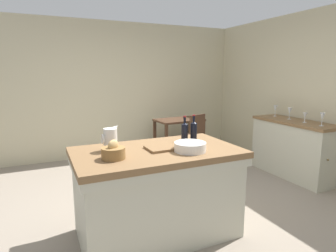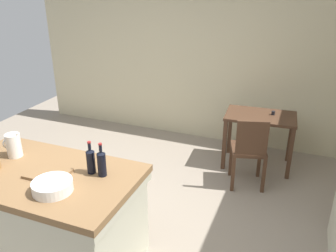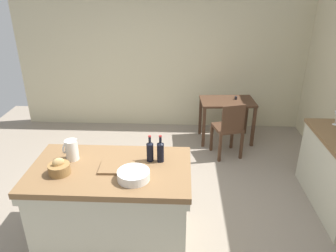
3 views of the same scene
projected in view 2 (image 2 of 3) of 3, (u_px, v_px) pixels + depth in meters
ground_plane at (116, 232)px, 3.59m from camera, size 6.76×6.76×0.00m
wall_back at (196, 55)px, 5.30m from camera, size 5.32×0.12×2.60m
island_table at (49, 213)px, 3.10m from camera, size 1.61×0.94×0.90m
writing_desk at (260, 123)px, 4.63m from camera, size 0.94×0.62×0.79m
wooden_chair at (249, 150)px, 4.18m from camera, size 0.50×0.50×0.92m
pitcher at (14, 145)px, 3.16m from camera, size 0.17×0.13×0.26m
wash_bowl at (53, 186)px, 2.66m from camera, size 0.31×0.31×0.09m
cutting_board at (48, 173)px, 2.90m from camera, size 0.34×0.26×0.02m
wine_bottle_dark at (102, 163)px, 2.85m from camera, size 0.07×0.07×0.29m
wine_bottle_amber at (91, 160)px, 2.89m from camera, size 0.07×0.07×0.29m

